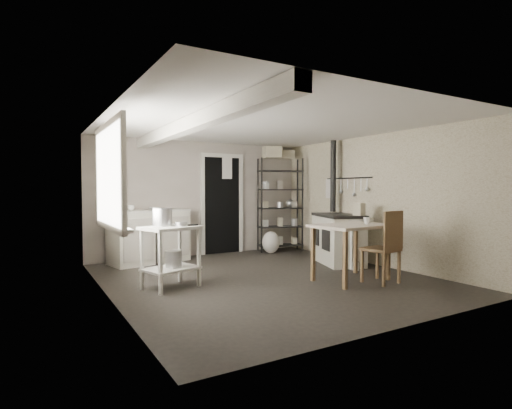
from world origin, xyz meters
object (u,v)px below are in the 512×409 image
shelf_rack (280,207)px  base_cabinets (149,237)px  flour_sack (271,242)px  chair (381,249)px  stove (338,239)px  stockpot (162,219)px  prep_table (171,259)px  work_table (351,255)px

shelf_rack → base_cabinets: bearing=-164.7°
base_cabinets → flour_sack: bearing=-18.1°
chair → stove: bearing=63.8°
shelf_rack → flour_sack: shelf_rack is taller
base_cabinets → shelf_rack: size_ratio=0.73×
stockpot → base_cabinets: size_ratio=0.20×
flour_sack → prep_table: bearing=-146.9°
prep_table → stockpot: size_ratio=2.94×
prep_table → chair: bearing=-24.4°
stove → stockpot: bearing=-158.7°
stockpot → chair: bearing=-25.2°
flour_sack → chair: bearing=-91.1°
prep_table → chair: chair is taller
stockpot → work_table: size_ratio=0.26×
shelf_rack → stove: size_ratio=1.78×
stove → chair: size_ratio=1.09×
base_cabinets → stove: 3.44m
base_cabinets → stove: (2.91, -1.82, -0.02)m
stockpot → stove: size_ratio=0.25×
base_cabinets → shelf_rack: (2.82, -0.07, 0.49)m
work_table → stove: bearing=55.8°
base_cabinets → work_table: 3.64m
stove → prep_table: bearing=-157.0°
work_table → chair: 0.43m
work_table → chair: bearing=-49.0°
work_table → flour_sack: size_ratio=2.39×
shelf_rack → chair: size_ratio=1.93×
shelf_rack → prep_table: bearing=-130.8°
shelf_rack → chair: shelf_rack is taller
stockpot → flour_sack: stockpot is taller
stockpot → stove: 3.31m
prep_table → flour_sack: (2.74, 1.79, -0.16)m
prep_table → work_table: 2.58m
prep_table → work_table: (2.41, -0.91, -0.02)m
stockpot → chair: 3.10m
stockpot → shelf_rack: size_ratio=0.14×
prep_table → chair: size_ratio=0.81×
shelf_rack → flour_sack: bearing=-136.4°
shelf_rack → work_table: shelf_rack is taller
work_table → flour_sack: (0.33, 2.70, -0.14)m
base_cabinets → work_table: base_cabinets is taller
stove → work_table: 1.36m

